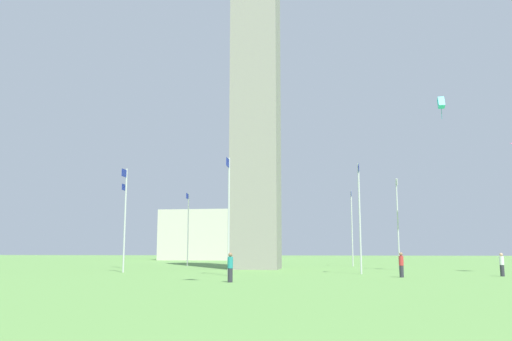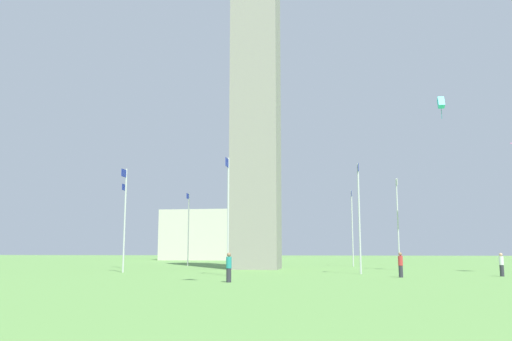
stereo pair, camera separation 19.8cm
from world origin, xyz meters
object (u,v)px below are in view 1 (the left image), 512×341
Objects in this scene: flagpole_n at (229,210)px; person_teal_shirt at (230,268)px; flagpole_e at (398,219)px; flagpole_se at (352,224)px; distant_building at (213,236)px; flagpole_w at (124,222)px; flagpole_nw at (125,215)px; flagpole_sw at (188,226)px; obelisk_monument at (256,63)px; kite_cyan_box at (441,103)px; person_red_shirt at (401,265)px; person_white_shirt at (502,265)px; flagpole_ne at (360,213)px; flagpole_s at (272,227)px.

person_teal_shirt is at bearing 12.24° from flagpole_n.
flagpole_se is (-9.73, -4.03, 0.00)m from flagpole_e.
flagpole_n is 68.38m from distant_building.
flagpole_w is at bearing -67.50° from flagpole_se.
flagpole_e is (-13.76, 13.76, 0.00)m from flagpole_n.
person_teal_shirt is at bearing 44.03° from flagpole_nw.
obelisk_monument is at bearing 45.16° from flagpole_sw.
flagpole_n is 5.13× the size of person_teal_shirt.
flagpole_e is 1.00× the size of flagpole_w.
flagpole_se is 4.38× the size of kite_cyan_box.
flagpole_w is (9.73, -4.03, 0.00)m from flagpole_sw.
person_teal_shirt is (11.81, 11.41, -3.91)m from flagpole_nw.
flagpole_se is 1.00× the size of flagpole_w.
obelisk_monument is 21.39m from flagpole_e.
flagpole_sw is at bearing -6.70° from person_red_shirt.
person_red_shirt is (14.41, 12.21, -20.30)m from obelisk_monument.
flagpole_ne is at bearing 2.44° from person_white_shirt.
obelisk_monument is 21.23× the size of kite_cyan_box.
flagpole_n reaches higher than person_teal_shirt.
obelisk_monument is 19.27m from kite_cyan_box.
person_red_shirt is at bearing -6.14° from flagpole_e.
flagpole_sw is 19.45m from flagpole_nw.
flagpole_nw is at bearing -44.84° from obelisk_monument.
flagpole_s is 42.20m from distant_building.
distant_building is (-42.87, -6.78, -0.16)m from flagpole_sw.
flagpole_s is at bearing -157.50° from flagpole_ne.
distant_building reaches higher than flagpole_nw.
flagpole_ne is 1.00× the size of flagpole_w.
flagpole_sw is (-0.00, -19.45, 0.00)m from flagpole_se.
person_red_shirt is 72.95m from distant_building.
flagpole_sw is (-9.67, -9.73, -16.38)m from obelisk_monument.
obelisk_monument is at bearing 90.23° from flagpole_w.
flagpole_nw is 29.53m from person_white_shirt.
flagpole_ne is 1.00× the size of flagpole_nw.
flagpole_n and flagpole_ne have the same top height.
flagpole_nw is at bearing 22.50° from flagpole_w.
distant_building is (-66.35, -16.50, -0.16)m from flagpole_n.
flagpole_se is at bearing 135.00° from flagpole_nw.
distant_building is at bearing -148.54° from flagpole_se.
person_teal_shirt is (35.29, 1.69, -3.91)m from flagpole_s.
flagpole_n is (13.81, 0.00, -16.38)m from obelisk_monument.
flagpole_s is at bearing 157.50° from flagpole_nw.
kite_cyan_box reaches higher than flagpole_n.
flagpole_se is 32.51m from person_teal_shirt.
flagpole_s is (-27.51, 0.00, 0.00)m from flagpole_n.
kite_cyan_box reaches higher than flagpole_s.
flagpole_e is 0.37× the size of distant_building.
distant_building is at bearing -173.79° from flagpole_nw.
person_white_shirt is (2.15, 29.19, -3.94)m from flagpole_nw.
flagpole_nw is 62.69m from distant_building.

